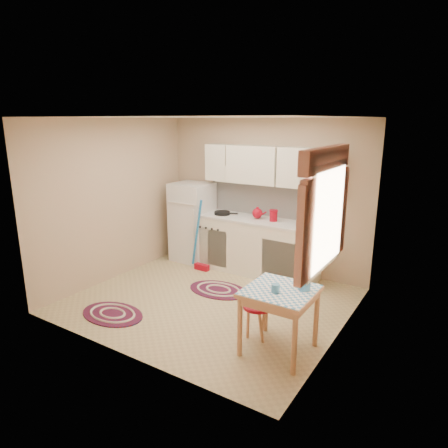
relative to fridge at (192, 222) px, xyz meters
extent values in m
plane|color=tan|center=(1.23, -1.25, -0.70)|extent=(3.60, 3.60, 0.00)
cube|color=silver|center=(1.23, -1.25, 1.80)|extent=(3.60, 3.20, 0.04)
cube|color=tan|center=(1.23, 0.35, 0.55)|extent=(3.60, 0.04, 2.50)
cube|color=tan|center=(1.23, -2.85, 0.55)|extent=(3.60, 0.04, 2.50)
cube|color=tan|center=(-0.57, -1.25, 0.55)|extent=(0.04, 3.20, 2.50)
cube|color=tan|center=(3.03, -1.25, 0.55)|extent=(0.04, 3.20, 2.50)
cube|color=silver|center=(1.36, 0.34, 0.50)|extent=(2.25, 0.03, 0.55)
cube|color=#ECE7CD|center=(1.36, 0.19, 1.07)|extent=(2.25, 0.33, 0.60)
cube|color=white|center=(3.01, -1.80, 0.85)|extent=(0.04, 0.85, 0.95)
cube|color=silver|center=(0.00, 0.00, 0.00)|extent=(0.65, 0.60, 1.40)
cube|color=#ECE7CD|center=(1.16, 0.05, -0.26)|extent=(2.25, 0.60, 0.88)
cube|color=silver|center=(1.16, 0.05, 0.20)|extent=(2.27, 0.62, 0.04)
cylinder|color=black|center=(0.63, 0.00, 0.24)|extent=(0.33, 0.33, 0.05)
cylinder|color=#990517|center=(1.56, 0.05, 0.30)|extent=(0.16, 0.16, 0.16)
cube|color=tan|center=(2.57, -1.88, -0.34)|extent=(0.72, 0.72, 0.72)
cylinder|color=#990517|center=(2.26, -1.77, -0.49)|extent=(0.40, 0.40, 0.42)
cylinder|color=#2F6590|center=(2.56, -1.98, 0.07)|extent=(0.11, 0.11, 0.10)
camera|label=1|loc=(4.17, -5.50, 1.77)|focal=32.00mm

